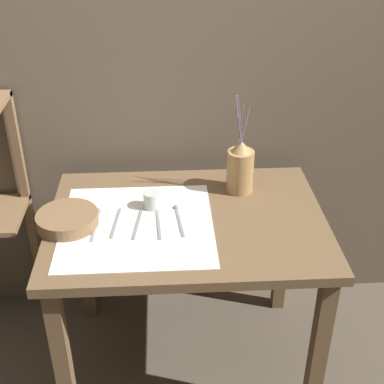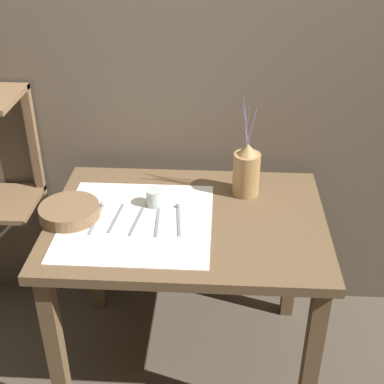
% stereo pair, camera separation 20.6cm
% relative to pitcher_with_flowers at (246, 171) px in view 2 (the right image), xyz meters
% --- Properties ---
extents(ground_plane, '(12.00, 12.00, 0.00)m').
position_rel_pitcher_with_flowers_xyz_m(ground_plane, '(-0.24, -0.21, -0.90)').
color(ground_plane, brown).
extents(stone_wall_back, '(7.00, 0.06, 2.40)m').
position_rel_pitcher_with_flowers_xyz_m(stone_wall_back, '(-0.24, 0.30, 0.30)').
color(stone_wall_back, brown).
rests_on(stone_wall_back, ground_plane).
extents(wooden_table, '(1.10, 0.80, 0.79)m').
position_rel_pitcher_with_flowers_xyz_m(wooden_table, '(-0.24, -0.21, -0.22)').
color(wooden_table, brown).
rests_on(wooden_table, ground_plane).
extents(linen_cloth, '(0.59, 0.58, 0.00)m').
position_rel_pitcher_with_flowers_xyz_m(linen_cloth, '(-0.43, -0.25, -0.11)').
color(linen_cloth, white).
rests_on(linen_cloth, wooden_table).
extents(pitcher_with_flowers, '(0.11, 0.11, 0.45)m').
position_rel_pitcher_with_flowers_xyz_m(pitcher_with_flowers, '(0.00, 0.00, 0.00)').
color(pitcher_with_flowers, '#A87F4C').
rests_on(pitcher_with_flowers, wooden_table).
extents(wooden_bowl, '(0.24, 0.24, 0.05)m').
position_rel_pitcher_with_flowers_xyz_m(wooden_bowl, '(-0.70, -0.23, -0.08)').
color(wooden_bowl, brown).
rests_on(wooden_bowl, wooden_table).
extents(glass_tumbler_near, '(0.07, 0.07, 0.07)m').
position_rel_pitcher_with_flowers_xyz_m(glass_tumbler_near, '(-0.37, -0.12, -0.07)').
color(glass_tumbler_near, '#B7C1BC').
rests_on(glass_tumbler_near, wooden_table).
extents(spoon_outer, '(0.03, 0.22, 0.02)m').
position_rel_pitcher_with_flowers_xyz_m(spoon_outer, '(-0.59, -0.19, -0.10)').
color(spoon_outer, gray).
rests_on(spoon_outer, wooden_table).
extents(fork_outer, '(0.03, 0.21, 0.00)m').
position_rel_pitcher_with_flowers_xyz_m(fork_outer, '(-0.52, -0.23, -0.10)').
color(fork_outer, gray).
rests_on(fork_outer, wooden_table).
extents(fork_inner, '(0.04, 0.21, 0.00)m').
position_rel_pitcher_with_flowers_xyz_m(fork_inner, '(-0.43, -0.25, -0.10)').
color(fork_inner, gray).
rests_on(fork_inner, wooden_table).
extents(knife_center, '(0.02, 0.21, 0.00)m').
position_rel_pitcher_with_flowers_xyz_m(knife_center, '(-0.35, -0.25, -0.10)').
color(knife_center, gray).
rests_on(knife_center, wooden_table).
extents(spoon_inner, '(0.04, 0.22, 0.02)m').
position_rel_pitcher_with_flowers_xyz_m(spoon_inner, '(-0.27, -0.18, -0.10)').
color(spoon_inner, gray).
rests_on(spoon_inner, wooden_table).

